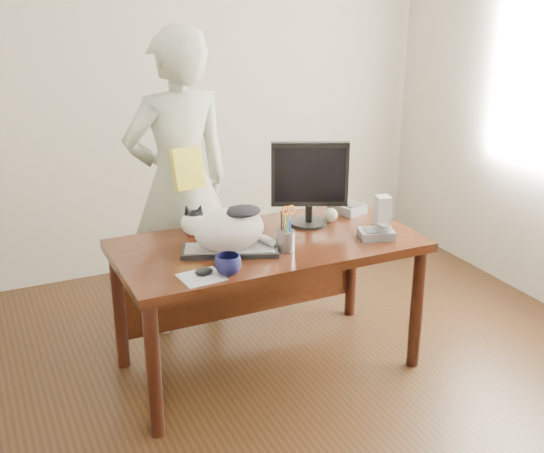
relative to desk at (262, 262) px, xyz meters
The scene contains 16 objects.
room 1.01m from the desk, 90.00° to the right, with size 4.50×4.50×4.50m.
desk is the anchor object (origin of this frame).
keyboard 0.32m from the desk, 149.72° to the right, with size 0.52×0.35×0.03m.
cat 0.41m from the desk, 151.82° to the right, with size 0.47×0.35×0.27m.
monitor 0.52m from the desk, ahead, with size 0.41×0.27×0.48m.
pen_cup 0.32m from the desk, 82.38° to the right, with size 0.10×0.10×0.24m.
mousepad 0.62m from the desk, 142.26° to the right, with size 0.21×0.19×0.00m.
mouse 0.59m from the desk, 142.62° to the right, with size 0.09×0.06×0.04m.
coffee_mug 0.55m from the desk, 132.00° to the right, with size 0.12×0.12×0.10m, color black.
phone 0.64m from the desk, 26.83° to the right, with size 0.21×0.18×0.08m.
speaker 0.73m from the desk, 11.01° to the right, with size 0.10×0.10×0.17m.
baseball 0.49m from the desk, ahead, with size 0.08×0.08×0.08m.
book_stack 0.37m from the desk, 140.37° to the left, with size 0.24×0.20×0.08m.
calculator 0.66m from the desk, 13.75° to the left, with size 0.19×0.23×0.06m.
person 0.73m from the desk, 113.29° to the left, with size 0.66×0.44×1.82m, color silver.
held_book 0.67m from the desk, 120.95° to the left, with size 0.18×0.12×0.24m.
Camera 1 is at (-1.40, -2.44, 2.07)m, focal length 45.00 mm.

